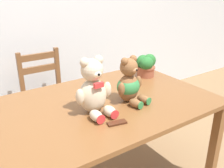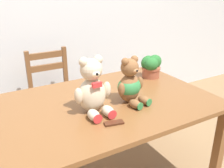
# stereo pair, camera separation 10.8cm
# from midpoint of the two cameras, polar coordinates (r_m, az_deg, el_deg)

# --- Properties ---
(wall_back) EXTENTS (8.00, 0.04, 2.60)m
(wall_back) POSITION_cam_midpoint_polar(r_m,az_deg,el_deg) (2.67, -14.66, 18.03)
(wall_back) COLOR silver
(wall_back) RESTS_ON ground_plane
(dining_table) EXTENTS (1.54, 0.97, 0.71)m
(dining_table) POSITION_cam_midpoint_polar(r_m,az_deg,el_deg) (1.71, -0.78, -6.63)
(dining_table) COLOR brown
(dining_table) RESTS_ON ground_plane
(wooden_chair_behind) EXTENTS (0.40, 0.39, 0.87)m
(wooden_chair_behind) POSITION_cam_midpoint_polar(r_m,az_deg,el_deg) (2.50, -12.06, -2.20)
(wooden_chair_behind) COLOR brown
(wooden_chair_behind) RESTS_ON ground_plane
(teddy_bear_left) EXTENTS (0.25, 0.24, 0.35)m
(teddy_bear_left) POSITION_cam_midpoint_polar(r_m,az_deg,el_deg) (1.50, -2.38, -1.14)
(teddy_bear_left) COLOR beige
(teddy_bear_left) RESTS_ON dining_table
(teddy_bear_right) EXTENTS (0.22, 0.24, 0.31)m
(teddy_bear_right) POSITION_cam_midpoint_polar(r_m,az_deg,el_deg) (1.65, 6.01, -0.11)
(teddy_bear_right) COLOR brown
(teddy_bear_right) RESTS_ON dining_table
(potted_plant) EXTENTS (0.19, 0.17, 0.19)m
(potted_plant) POSITION_cam_midpoint_polar(r_m,az_deg,el_deg) (2.14, 10.37, 4.10)
(potted_plant) COLOR #9E5138
(potted_plant) RESTS_ON dining_table
(chocolate_bar) EXTENTS (0.12, 0.07, 0.01)m
(chocolate_bar) POSITION_cam_midpoint_polar(r_m,az_deg,el_deg) (1.43, 2.64, -8.93)
(chocolate_bar) COLOR #472314
(chocolate_bar) RESTS_ON dining_table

